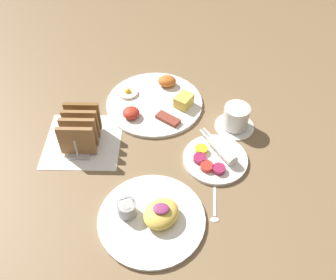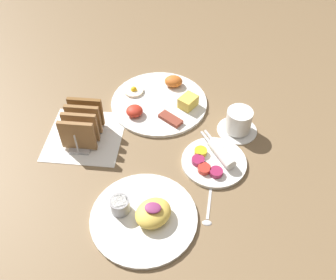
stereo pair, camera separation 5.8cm
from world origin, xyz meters
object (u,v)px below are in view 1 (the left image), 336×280
(plate_condiments, at_px, (215,158))
(plate_foreground, at_px, (152,217))
(coffee_cup, at_px, (236,118))
(plate_breakfast, at_px, (155,102))
(toast_rack, at_px, (80,129))

(plate_condiments, height_order, plate_foreground, plate_foreground)
(plate_condiments, bearing_deg, coffee_cup, 63.24)
(plate_condiments, relative_size, plate_foreground, 0.72)
(plate_breakfast, distance_m, toast_rack, 0.27)
(plate_condiments, distance_m, plate_foreground, 0.26)
(plate_breakfast, height_order, toast_rack, toast_rack)
(plate_breakfast, xyz_separation_m, coffee_cup, (0.25, -0.10, 0.03))
(toast_rack, height_order, coffee_cup, toast_rack)
(plate_breakfast, height_order, plate_condiments, plate_breakfast)
(plate_condiments, xyz_separation_m, coffee_cup, (0.07, 0.13, 0.02))
(plate_foreground, xyz_separation_m, toast_rack, (-0.22, 0.26, 0.04))
(plate_breakfast, relative_size, coffee_cup, 2.58)
(plate_foreground, height_order, toast_rack, toast_rack)
(plate_condiments, bearing_deg, toast_rack, 170.44)
(toast_rack, relative_size, coffee_cup, 1.23)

